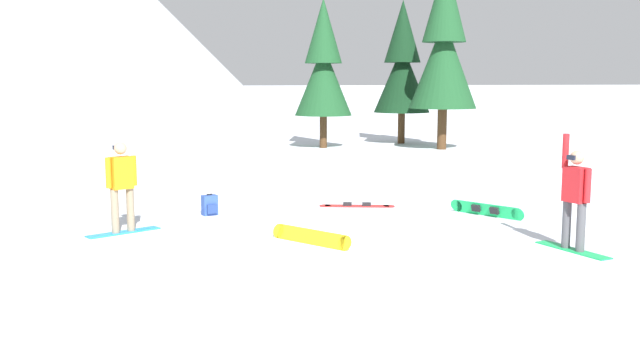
{
  "coord_description": "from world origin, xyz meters",
  "views": [
    {
      "loc": [
        -4.04,
        -11.72,
        2.92
      ],
      "look_at": [
        -0.12,
        1.46,
        1.0
      ],
      "focal_mm": 40.17,
      "sensor_mm": 36.0,
      "label": 1
    }
  ],
  "objects_px": {
    "pine_tree_young": "(402,66)",
    "pine_tree_broad": "(323,67)",
    "snowboarder_midground": "(122,185)",
    "loose_snowboard_far_spare": "(311,236)",
    "snowboarder_foreground": "(575,196)",
    "backpack_blue": "(210,205)",
    "pine_tree_slender": "(444,47)",
    "loose_snowboard_near_left": "(357,206)",
    "loose_snowboard_near_right": "(486,210)"
  },
  "relations": [
    {
      "from": "loose_snowboard_near_right",
      "to": "backpack_blue",
      "type": "distance_m",
      "value": 6.0
    },
    {
      "from": "loose_snowboard_far_spare",
      "to": "pine_tree_broad",
      "type": "distance_m",
      "value": 18.84
    },
    {
      "from": "loose_snowboard_near_right",
      "to": "pine_tree_slender",
      "type": "bearing_deg",
      "value": 67.4
    },
    {
      "from": "loose_snowboard_near_right",
      "to": "snowboarder_foreground",
      "type": "bearing_deg",
      "value": -92.95
    },
    {
      "from": "loose_snowboard_near_right",
      "to": "pine_tree_broad",
      "type": "relative_size",
      "value": 0.25
    },
    {
      "from": "snowboarder_foreground",
      "to": "pine_tree_broad",
      "type": "xyz_separation_m",
      "value": [
        1.4,
        19.48,
        2.54
      ]
    },
    {
      "from": "pine_tree_slender",
      "to": "snowboarder_foreground",
      "type": "bearing_deg",
      "value": -109.18
    },
    {
      "from": "snowboarder_foreground",
      "to": "loose_snowboard_near_left",
      "type": "height_order",
      "value": "snowboarder_foreground"
    },
    {
      "from": "loose_snowboard_near_right",
      "to": "pine_tree_broad",
      "type": "height_order",
      "value": "pine_tree_broad"
    },
    {
      "from": "pine_tree_young",
      "to": "pine_tree_broad",
      "type": "xyz_separation_m",
      "value": [
        -4.13,
        -1.08,
        -0.08
      ]
    },
    {
      "from": "snowboarder_foreground",
      "to": "snowboarder_midground",
      "type": "xyz_separation_m",
      "value": [
        -7.41,
        3.73,
        -0.01
      ]
    },
    {
      "from": "snowboarder_midground",
      "to": "loose_snowboard_near_left",
      "type": "xyz_separation_m",
      "value": [
        5.3,
        1.46,
        -0.91
      ]
    },
    {
      "from": "snowboarder_midground",
      "to": "loose_snowboard_near_right",
      "type": "xyz_separation_m",
      "value": [
        7.57,
        -0.47,
        -0.79
      ]
    },
    {
      "from": "pine_tree_slender",
      "to": "loose_snowboard_near_right",
      "type": "bearing_deg",
      "value": -112.6
    },
    {
      "from": "loose_snowboard_near_right",
      "to": "pine_tree_young",
      "type": "relative_size",
      "value": 0.25
    },
    {
      "from": "backpack_blue",
      "to": "loose_snowboard_far_spare",
      "type": "bearing_deg",
      "value": -67.53
    },
    {
      "from": "loose_snowboard_far_spare",
      "to": "pine_tree_broad",
      "type": "bearing_deg",
      "value": 72.46
    },
    {
      "from": "backpack_blue",
      "to": "pine_tree_broad",
      "type": "xyz_separation_m",
      "value": [
        6.94,
        14.38,
        3.28
      ]
    },
    {
      "from": "pine_tree_slender",
      "to": "pine_tree_broad",
      "type": "bearing_deg",
      "value": 155.87
    },
    {
      "from": "loose_snowboard_near_right",
      "to": "snowboarder_midground",
      "type": "bearing_deg",
      "value": 176.45
    },
    {
      "from": "pine_tree_young",
      "to": "pine_tree_slender",
      "type": "bearing_deg",
      "value": -80.59
    },
    {
      "from": "backpack_blue",
      "to": "pine_tree_broad",
      "type": "distance_m",
      "value": 16.31
    },
    {
      "from": "snowboarder_foreground",
      "to": "loose_snowboard_near_left",
      "type": "relative_size",
      "value": 1.15
    },
    {
      "from": "snowboarder_midground",
      "to": "loose_snowboard_far_spare",
      "type": "distance_m",
      "value": 3.83
    },
    {
      "from": "snowboarder_foreground",
      "to": "pine_tree_broad",
      "type": "bearing_deg",
      "value": 85.9
    },
    {
      "from": "backpack_blue",
      "to": "pine_tree_young",
      "type": "height_order",
      "value": "pine_tree_young"
    },
    {
      "from": "snowboarder_midground",
      "to": "pine_tree_broad",
      "type": "bearing_deg",
      "value": 60.8
    },
    {
      "from": "loose_snowboard_near_right",
      "to": "pine_tree_slender",
      "type": "xyz_separation_m",
      "value": [
        5.88,
        14.13,
        4.17
      ]
    },
    {
      "from": "loose_snowboard_near_right",
      "to": "backpack_blue",
      "type": "bearing_deg",
      "value": 162.18
    },
    {
      "from": "loose_snowboard_near_right",
      "to": "pine_tree_slender",
      "type": "relative_size",
      "value": 0.21
    },
    {
      "from": "loose_snowboard_near_right",
      "to": "backpack_blue",
      "type": "xyz_separation_m",
      "value": [
        -5.72,
        1.84,
        0.07
      ]
    },
    {
      "from": "snowboarder_midground",
      "to": "pine_tree_young",
      "type": "distance_m",
      "value": 21.39
    },
    {
      "from": "loose_snowboard_near_left",
      "to": "pine_tree_slender",
      "type": "xyz_separation_m",
      "value": [
        8.16,
        12.21,
        4.29
      ]
    },
    {
      "from": "loose_snowboard_near_left",
      "to": "pine_tree_young",
      "type": "bearing_deg",
      "value": 63.59
    },
    {
      "from": "snowboarder_midground",
      "to": "pine_tree_slender",
      "type": "relative_size",
      "value": 0.22
    },
    {
      "from": "snowboarder_foreground",
      "to": "backpack_blue",
      "type": "distance_m",
      "value": 7.57
    },
    {
      "from": "loose_snowboard_near_left",
      "to": "pine_tree_slender",
      "type": "height_order",
      "value": "pine_tree_slender"
    },
    {
      "from": "snowboarder_foreground",
      "to": "backpack_blue",
      "type": "bearing_deg",
      "value": 137.44
    },
    {
      "from": "pine_tree_slender",
      "to": "pine_tree_broad",
      "type": "relative_size",
      "value": 1.24
    },
    {
      "from": "snowboarder_foreground",
      "to": "pine_tree_broad",
      "type": "height_order",
      "value": "pine_tree_broad"
    },
    {
      "from": "snowboarder_midground",
      "to": "loose_snowboard_far_spare",
      "type": "height_order",
      "value": "snowboarder_midground"
    },
    {
      "from": "pine_tree_slender",
      "to": "pine_tree_broad",
      "type": "xyz_separation_m",
      "value": [
        -4.65,
        2.09,
        -0.82
      ]
    },
    {
      "from": "snowboarder_midground",
      "to": "pine_tree_young",
      "type": "xyz_separation_m",
      "value": [
        12.93,
        16.83,
        2.64
      ]
    },
    {
      "from": "loose_snowboard_near_right",
      "to": "backpack_blue",
      "type": "height_order",
      "value": "backpack_blue"
    },
    {
      "from": "loose_snowboard_near_right",
      "to": "pine_tree_young",
      "type": "xyz_separation_m",
      "value": [
        5.36,
        17.3,
        3.44
      ]
    },
    {
      "from": "loose_snowboard_near_left",
      "to": "pine_tree_slender",
      "type": "distance_m",
      "value": 15.3
    },
    {
      "from": "loose_snowboard_far_spare",
      "to": "pine_tree_broad",
      "type": "height_order",
      "value": "pine_tree_broad"
    },
    {
      "from": "loose_snowboard_far_spare",
      "to": "pine_tree_broad",
      "type": "relative_size",
      "value": 0.25
    },
    {
      "from": "snowboarder_foreground",
      "to": "backpack_blue",
      "type": "xyz_separation_m",
      "value": [
        -5.55,
        5.1,
        -0.74
      ]
    },
    {
      "from": "snowboarder_midground",
      "to": "pine_tree_young",
      "type": "height_order",
      "value": "pine_tree_young"
    }
  ]
}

